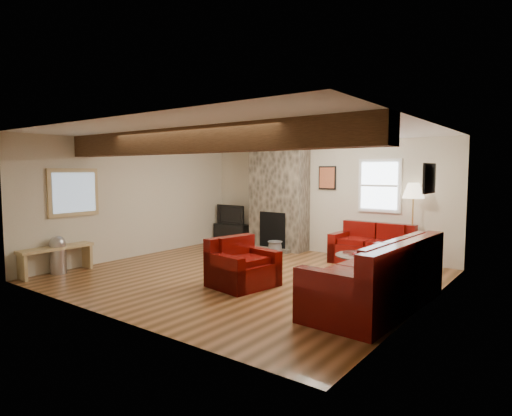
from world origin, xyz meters
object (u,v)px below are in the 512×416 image
Objects in this scene: armchair_red at (243,262)px; tv_cabinet at (233,233)px; television at (233,214)px; loveseat at (372,244)px; sofa_three at (376,273)px; floor_lamp at (413,195)px; coffee_table at (362,268)px.

armchair_red is 4.21m from tv_cabinet.
loveseat is at bearing -4.45° from television.
sofa_three reaches higher than tv_cabinet.
loveseat is at bearing -154.32° from sofa_three.
sofa_three is at bearing -82.27° from floor_lamp.
television reaches higher than tv_cabinet.
sofa_three reaches higher than armchair_red.
loveseat is 1.56× the size of tv_cabinet.
armchair_red is 1.11× the size of television.
coffee_table is 4.55m from television.
floor_lamp reaches higher than tv_cabinet.
armchair_red is 2.04m from coffee_table.
television is (0.00, 0.00, 0.49)m from tv_cabinet.
sofa_three is 2.57× the size of armchair_red.
coffee_table is at bearing -21.09° from tv_cabinet.
loveseat is 1.58× the size of armchair_red.
coffee_table is at bearing -21.09° from television.
television reaches higher than armchair_red.
tv_cabinet is (-3.85, 0.30, -0.16)m from loveseat.
coffee_table is 0.93× the size of tv_cabinet.
tv_cabinet is 4.68m from floor_lamp.
sofa_three is 5.71m from television.
armchair_red reaches higher than coffee_table.
floor_lamp reaches higher than loveseat.
television is at bearing 177.18° from loveseat.
television reaches higher than sofa_three.
television is (-4.22, 1.63, 0.51)m from coffee_table.
coffee_table is at bearing -101.03° from floor_lamp.
floor_lamp is at bearing 78.97° from coffee_table.
tv_cabinet is at bearing -117.26° from sofa_three.
floor_lamp reaches higher than armchair_red.
armchair_red is at bearing -80.28° from sofa_three.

